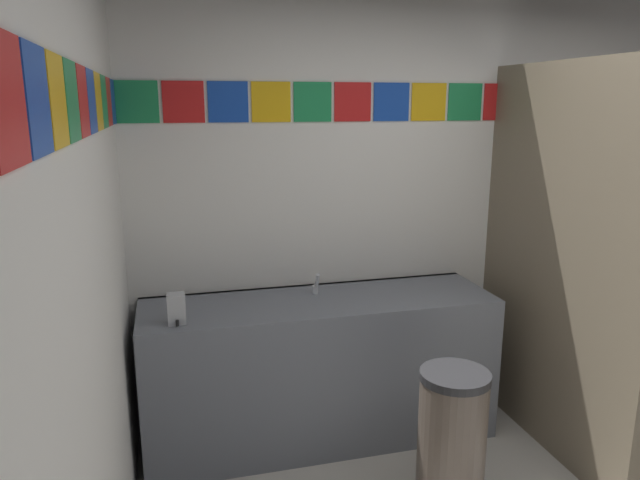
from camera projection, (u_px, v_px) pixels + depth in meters
wall_back at (422, 192)px, 3.70m from camera, size 3.62×0.09×2.77m
wall_side at (60, 321)px, 1.52m from camera, size 0.09×3.58×2.77m
vanity_counter at (320, 368)px, 3.42m from camera, size 2.00×0.59×0.85m
faucet_center at (316, 286)px, 3.39m from camera, size 0.04×0.10×0.14m
soap_dispenser at (176, 309)px, 2.94m from camera, size 0.09×0.09×0.16m
stall_divider at (614, 274)px, 3.01m from camera, size 0.92×1.38×2.16m
toilet at (603, 361)px, 3.81m from camera, size 0.39×0.49×0.74m
trash_bin at (451, 442)px, 2.79m from camera, size 0.33×0.33×0.72m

